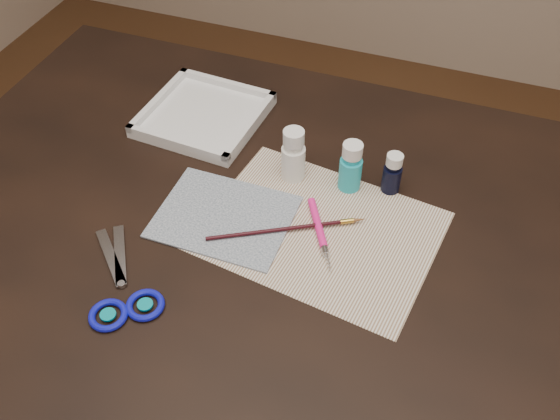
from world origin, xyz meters
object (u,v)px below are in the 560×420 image
(paint_bottle_white, at_px, (293,155))
(paper, at_px, (320,231))
(canvas, at_px, (224,217))
(scissors, at_px, (114,276))
(palette_tray, at_px, (204,114))
(paint_bottle_cyan, at_px, (351,166))
(paint_bottle_navy, at_px, (392,173))

(paint_bottle_white, bearing_deg, paper, -52.15)
(canvas, bearing_deg, scissors, -121.69)
(paper, bearing_deg, paint_bottle_white, 127.85)
(scissors, xyz_separation_m, palette_tray, (-0.03, 0.40, 0.01))
(paper, relative_size, paint_bottle_cyan, 3.86)
(scissors, distance_m, palette_tray, 0.40)
(canvas, distance_m, scissors, 0.20)
(paint_bottle_white, height_order, palette_tray, paint_bottle_white)
(paint_bottle_white, distance_m, paint_bottle_cyan, 0.10)
(canvas, bearing_deg, paint_bottle_white, 61.01)
(paint_bottle_white, relative_size, paint_bottle_navy, 1.30)
(scissors, height_order, palette_tray, palette_tray)
(canvas, height_order, scissors, scissors)
(paint_bottle_navy, bearing_deg, paper, -122.58)
(scissors, bearing_deg, palette_tray, -41.09)
(paint_bottle_navy, distance_m, palette_tray, 0.39)
(paper, bearing_deg, paint_bottle_navy, 57.42)
(paper, relative_size, palette_tray, 1.71)
(canvas, xyz_separation_m, paint_bottle_cyan, (0.17, 0.14, 0.04))
(paint_bottle_white, bearing_deg, canvas, -118.99)
(paint_bottle_white, relative_size, palette_tray, 0.47)
(palette_tray, bearing_deg, paint_bottle_navy, -10.14)
(paper, distance_m, paint_bottle_white, 0.14)
(paint_bottle_white, height_order, scissors, paint_bottle_white)
(palette_tray, bearing_deg, paper, -33.97)
(paint_bottle_navy, relative_size, scissors, 0.35)
(scissors, bearing_deg, paint_bottle_cyan, -87.77)
(canvas, distance_m, paint_bottle_cyan, 0.23)
(paper, bearing_deg, canvas, -170.53)
(paint_bottle_cyan, relative_size, scissors, 0.43)
(paper, distance_m, palette_tray, 0.36)
(scissors, bearing_deg, paint_bottle_navy, -92.53)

